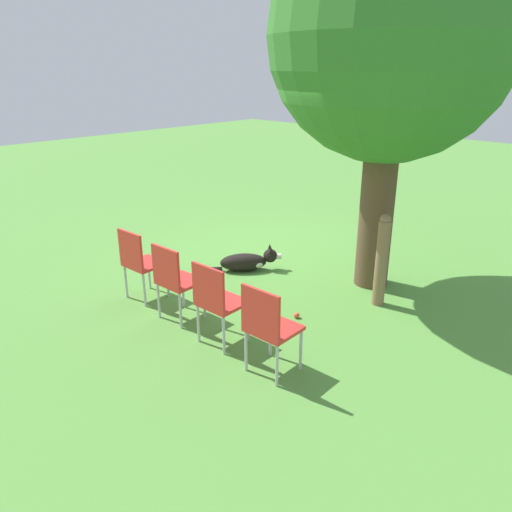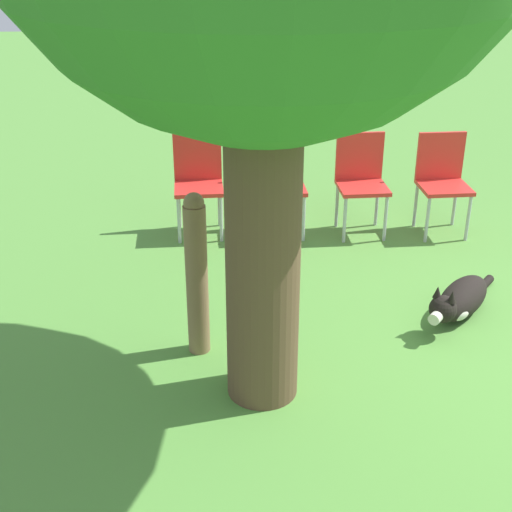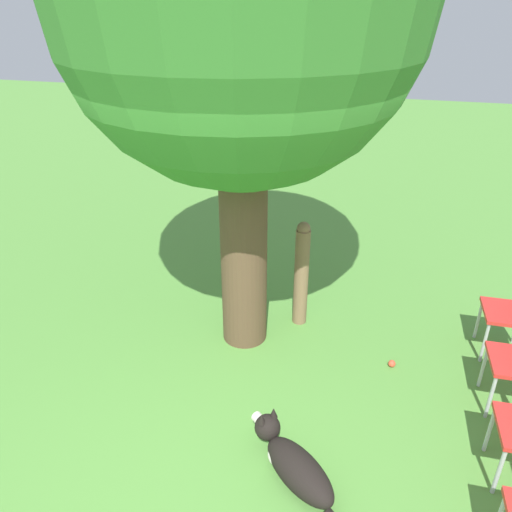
# 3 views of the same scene
# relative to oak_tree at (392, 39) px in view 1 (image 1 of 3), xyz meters

# --- Properties ---
(ground_plane) EXTENTS (30.00, 30.00, 0.00)m
(ground_plane) POSITION_rel_oak_tree_xyz_m (0.21, -1.28, -3.04)
(ground_plane) COLOR #56933D
(oak_tree) EXTENTS (2.87, 2.87, 4.50)m
(oak_tree) POSITION_rel_oak_tree_xyz_m (0.00, 0.00, 0.00)
(oak_tree) COLOR brown
(oak_tree) RESTS_ON ground_plane
(dog) EXTENTS (0.92, 0.81, 0.37)m
(dog) POSITION_rel_oak_tree_xyz_m (0.81, -1.52, -2.90)
(dog) COLOR black
(dog) RESTS_ON ground_plane
(fence_post) EXTENTS (0.15, 0.15, 1.15)m
(fence_post) POSITION_rel_oak_tree_xyz_m (0.49, 0.40, -2.45)
(fence_post) COLOR #846647
(fence_post) RESTS_ON ground_plane
(red_chair_0) EXTENTS (0.43, 0.45, 0.92)m
(red_chair_0) POSITION_rel_oak_tree_xyz_m (2.40, -1.83, -2.50)
(red_chair_0) COLOR red
(red_chair_0) RESTS_ON ground_plane
(red_chair_1) EXTENTS (0.43, 0.45, 0.92)m
(red_chair_1) POSITION_rel_oak_tree_xyz_m (2.44, -1.09, -2.50)
(red_chair_1) COLOR red
(red_chair_1) RESTS_ON ground_plane
(red_chair_2) EXTENTS (0.43, 0.45, 0.92)m
(red_chair_2) POSITION_rel_oak_tree_xyz_m (2.48, -0.34, -2.50)
(red_chair_2) COLOR red
(red_chair_2) RESTS_ON ground_plane
(red_chair_3) EXTENTS (0.43, 0.45, 0.92)m
(red_chair_3) POSITION_rel_oak_tree_xyz_m (2.53, 0.40, -2.50)
(red_chair_3) COLOR red
(red_chair_3) RESTS_ON ground_plane
(tennis_ball) EXTENTS (0.07, 0.07, 0.07)m
(tennis_ball) POSITION_rel_oak_tree_xyz_m (1.46, -0.10, -3.00)
(tennis_ball) COLOR #E54C33
(tennis_ball) RESTS_ON ground_plane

